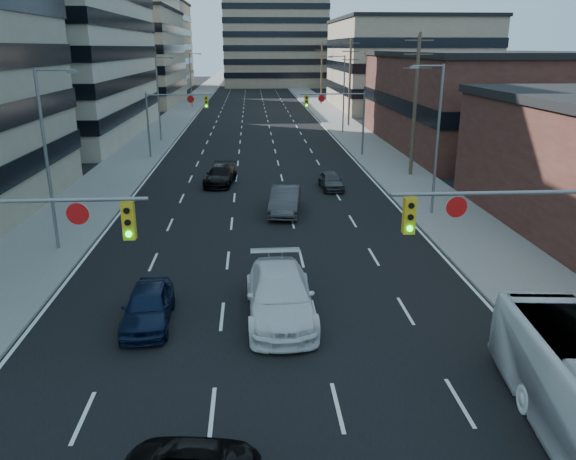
# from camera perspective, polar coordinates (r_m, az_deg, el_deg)

# --- Properties ---
(road_surface) EXTENTS (18.00, 300.00, 0.02)m
(road_surface) POSITION_cam_1_polar(r_m,az_deg,el_deg) (138.03, -3.58, 13.94)
(road_surface) COLOR black
(road_surface) RESTS_ON ground
(sidewalk_left) EXTENTS (5.00, 300.00, 0.15)m
(sidewalk_left) POSITION_cam_1_polar(r_m,az_deg,el_deg) (138.46, -8.49, 13.82)
(sidewalk_left) COLOR slate
(sidewalk_left) RESTS_ON ground
(sidewalk_right) EXTENTS (5.00, 300.00, 0.15)m
(sidewalk_right) POSITION_cam_1_polar(r_m,az_deg,el_deg) (138.55, 1.32, 14.01)
(sidewalk_right) COLOR slate
(sidewalk_right) RESTS_ON ground
(office_left_mid) EXTENTS (26.00, 34.00, 28.00)m
(office_left_mid) POSITION_cam_1_polar(r_m,az_deg,el_deg) (72.79, -26.67, 19.52)
(office_left_mid) COLOR #ADA089
(office_left_mid) RESTS_ON ground
(office_left_far) EXTENTS (20.00, 30.00, 16.00)m
(office_left_far) POSITION_cam_1_polar(r_m,az_deg,el_deg) (110.22, -16.70, 16.37)
(office_left_far) COLOR gray
(office_left_far) RESTS_ON ground
(storefront_right_mid) EXTENTS (20.00, 30.00, 9.00)m
(storefront_right_mid) POSITION_cam_1_polar(r_m,az_deg,el_deg) (62.90, 19.71, 12.13)
(storefront_right_mid) COLOR #472119
(storefront_right_mid) RESTS_ON ground
(office_right_far) EXTENTS (22.00, 28.00, 14.00)m
(office_right_far) POSITION_cam_1_polar(r_m,az_deg,el_deg) (99.06, 11.69, 16.05)
(office_right_far) COLOR gray
(office_right_far) RESTS_ON ground
(bg_block_left) EXTENTS (24.00, 24.00, 20.00)m
(bg_block_left) POSITION_cam_1_polar(r_m,az_deg,el_deg) (150.21, -14.95, 17.54)
(bg_block_left) COLOR #ADA089
(bg_block_left) RESTS_ON ground
(bg_block_right) EXTENTS (22.00, 22.00, 12.00)m
(bg_block_right) POSITION_cam_1_polar(r_m,az_deg,el_deg) (141.52, 9.99, 16.24)
(bg_block_right) COLOR gray
(bg_block_right) RESTS_ON ground
(signal_near_left) EXTENTS (6.59, 0.33, 6.00)m
(signal_near_left) POSITION_cam_1_polar(r_m,az_deg,el_deg) (18.02, -26.13, -1.87)
(signal_near_left) COLOR slate
(signal_near_left) RESTS_ON ground
(signal_near_right) EXTENTS (6.59, 0.33, 6.00)m
(signal_near_right) POSITION_cam_1_polar(r_m,az_deg,el_deg) (18.45, 22.12, -0.90)
(signal_near_right) COLOR slate
(signal_near_right) RESTS_ON ground
(signal_far_left) EXTENTS (6.09, 0.33, 6.00)m
(signal_far_left) POSITION_cam_1_polar(r_m,az_deg,el_deg) (53.45, -11.63, 11.70)
(signal_far_left) COLOR slate
(signal_far_left) RESTS_ON ground
(signal_far_right) EXTENTS (6.09, 0.33, 6.00)m
(signal_far_right) POSITION_cam_1_polar(r_m,az_deg,el_deg) (53.60, 5.24, 12.01)
(signal_far_right) COLOR slate
(signal_far_right) RESTS_ON ground
(utility_pole_block) EXTENTS (2.20, 0.28, 11.00)m
(utility_pole_block) POSITION_cam_1_polar(r_m,az_deg,el_deg) (45.68, 12.79, 12.46)
(utility_pole_block) COLOR #4C3D2D
(utility_pole_block) RESTS_ON ground
(utility_pole_midblock) EXTENTS (2.20, 0.28, 11.00)m
(utility_pole_midblock) POSITION_cam_1_polar(r_m,az_deg,el_deg) (74.88, 6.29, 14.82)
(utility_pole_midblock) COLOR #4C3D2D
(utility_pole_midblock) RESTS_ON ground
(utility_pole_distant) EXTENTS (2.20, 0.28, 11.00)m
(utility_pole_distant) POSITION_cam_1_polar(r_m,az_deg,el_deg) (104.53, 3.42, 15.79)
(utility_pole_distant) COLOR #4C3D2D
(utility_pole_distant) RESTS_ON ground
(streetlight_left_near) EXTENTS (2.03, 0.22, 9.00)m
(streetlight_left_near) POSITION_cam_1_polar(r_m,az_deg,el_deg) (29.76, -23.11, 7.26)
(streetlight_left_near) COLOR slate
(streetlight_left_near) RESTS_ON ground
(streetlight_left_mid) EXTENTS (2.03, 0.22, 9.00)m
(streetlight_left_mid) POSITION_cam_1_polar(r_m,az_deg,el_deg) (63.62, -12.92, 13.27)
(streetlight_left_mid) COLOR slate
(streetlight_left_mid) RESTS_ON ground
(streetlight_left_far) EXTENTS (2.03, 0.22, 9.00)m
(streetlight_left_far) POSITION_cam_1_polar(r_m,az_deg,el_deg) (98.29, -9.77, 15.00)
(streetlight_left_far) COLOR slate
(streetlight_left_far) RESTS_ON ground
(streetlight_right_near) EXTENTS (2.03, 0.22, 9.00)m
(streetlight_right_near) POSITION_cam_1_polar(r_m,az_deg,el_deg) (34.77, 14.74, 9.48)
(streetlight_right_near) COLOR slate
(streetlight_right_near) RESTS_ON ground
(streetlight_right_far) EXTENTS (2.03, 0.22, 9.00)m
(streetlight_right_far) POSITION_cam_1_polar(r_m,az_deg,el_deg) (68.71, 5.57, 13.95)
(streetlight_right_far) COLOR slate
(streetlight_right_far) RESTS_ON ground
(white_van) EXTENTS (2.62, 6.21, 1.79)m
(white_van) POSITION_cam_1_polar(r_m,az_deg,el_deg) (21.54, -0.83, -6.65)
(white_van) COLOR white
(white_van) RESTS_ON ground
(sedan_blue) EXTENTS (1.86, 4.31, 1.45)m
(sedan_blue) POSITION_cam_1_polar(r_m,az_deg,el_deg) (21.73, -14.05, -7.49)
(sedan_blue) COLOR black
(sedan_blue) RESTS_ON ground
(sedan_grey_center) EXTENTS (2.36, 5.17, 1.64)m
(sedan_grey_center) POSITION_cam_1_polar(r_m,az_deg,el_deg) (34.96, -0.30, 3.02)
(sedan_grey_center) COLOR #373739
(sedan_grey_center) RESTS_ON ground
(sedan_black_far) EXTENTS (2.59, 5.07, 1.41)m
(sedan_black_far) POSITION_cam_1_polar(r_m,az_deg,el_deg) (42.80, -6.88, 5.54)
(sedan_black_far) COLOR black
(sedan_black_far) RESTS_ON ground
(sedan_grey_right) EXTENTS (1.69, 3.81, 1.28)m
(sedan_grey_right) POSITION_cam_1_polar(r_m,az_deg,el_deg) (41.21, 4.39, 5.03)
(sedan_grey_right) COLOR #39393C
(sedan_grey_right) RESTS_ON ground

